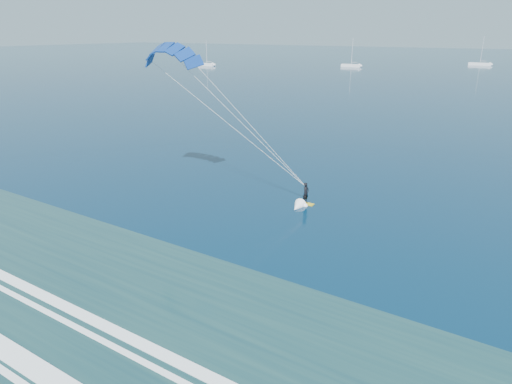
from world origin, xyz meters
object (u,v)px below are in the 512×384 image
at_px(sailboat_0, 207,64).
at_px(sailboat_2, 480,64).
at_px(kitesurfer_rig, 235,117).
at_px(sailboat_1, 351,65).

relative_size(sailboat_0, sailboat_2, 0.86).
distance_m(kitesurfer_rig, sailboat_1, 170.86).
bearing_deg(sailboat_2, sailboat_0, -145.83).
distance_m(sailboat_1, sailboat_2, 61.24).
bearing_deg(kitesurfer_rig, sailboat_2, 91.92).
bearing_deg(kitesurfer_rig, sailboat_1, 107.97).
relative_size(kitesurfer_rig, sailboat_2, 1.31).
relative_size(kitesurfer_rig, sailboat_1, 1.39).
bearing_deg(sailboat_0, sailboat_1, 27.12).
xyz_separation_m(kitesurfer_rig, sailboat_0, (-109.53, 133.25, -7.19)).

